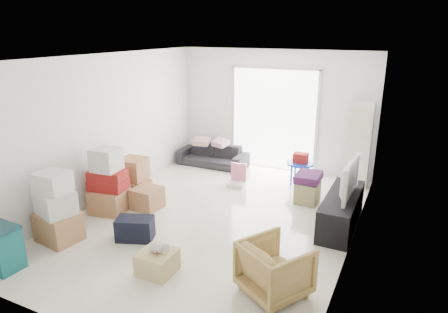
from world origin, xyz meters
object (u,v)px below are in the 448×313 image
storage_bins (0,248)px  armchair (275,266)px  kids_table (300,162)px  tv_console (341,210)px  television (343,191)px  ottoman (307,193)px  wood_crate (157,262)px  sofa (212,152)px  ac_tower (359,145)px

storage_bins → armchair: bearing=17.4°
storage_bins → kids_table: kids_table is taller
tv_console → television: 0.34m
ottoman → storage_bins: bearing=-128.9°
armchair → kids_table: (-0.71, 3.67, 0.11)m
television → kids_table: (-1.12, 1.52, -0.12)m
wood_crate → tv_console: bearing=51.1°
sofa → wood_crate: bearing=-73.0°
tv_console → television: (0.00, 0.00, 0.34)m
tv_console → wood_crate: (-1.95, -2.42, -0.12)m
tv_console → wood_crate: bearing=-128.9°
ac_tower → ottoman: bearing=-117.8°
television → storage_bins: 5.09m
wood_crate → ottoman: bearing=68.5°
television → armchair: 2.21m
ac_tower → armchair: ac_tower is taller
sofa → armchair: armchair is taller
kids_table → storage_bins: bearing=-120.3°
sofa → armchair: 4.92m
sofa → wood_crate: 4.45m
sofa → kids_table: bearing=-8.6°
tv_console → storage_bins: size_ratio=2.63×
ac_tower → wood_crate: 4.83m
tv_console → television: television is taller
storage_bins → wood_crate: 2.12m
television → wood_crate: television is taller
armchair → ottoman: 2.85m
television → kids_table: 1.89m
ottoman → wood_crate: ottoman is taller
armchair → ac_tower: bearing=-64.1°
television → ottoman: television is taller
sofa → storage_bins: (-0.58, -5.06, -0.01)m
ottoman → kids_table: 0.98m
ac_tower → tv_console: size_ratio=1.07×
kids_table → wood_crate: bearing=-101.9°
kids_table → ottoman: bearing=-65.6°
ottoman → tv_console: bearing=-42.4°
sofa → armchair: size_ratio=2.23×
ottoman → wood_crate: bearing=-111.5°
television → ottoman: size_ratio=2.56×
ac_tower → ottoman: (-0.68, -1.30, -0.67)m
ottoman → wood_crate: (-1.22, -3.09, -0.05)m
ottoman → sofa: bearing=156.1°
ac_tower → wood_crate: size_ratio=3.87×
television → armchair: (-0.41, -2.16, -0.24)m
sofa → storage_bins: sofa is taller
sofa → wood_crate: sofa is taller
television → wood_crate: 3.14m
wood_crate → television: bearing=51.1°
television → sofa: size_ratio=0.62×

